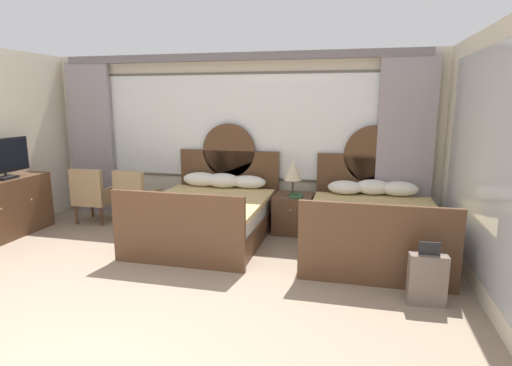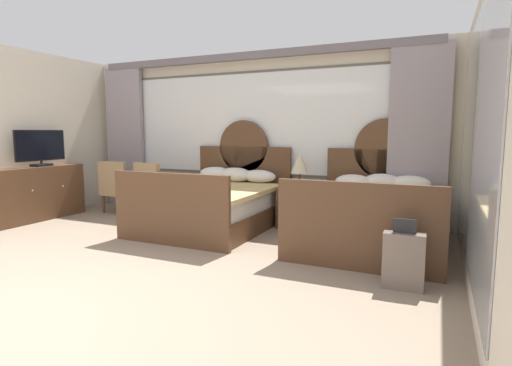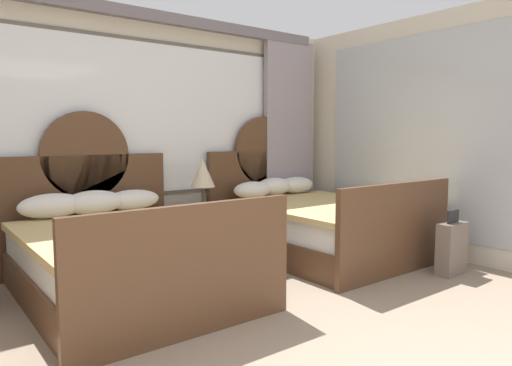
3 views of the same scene
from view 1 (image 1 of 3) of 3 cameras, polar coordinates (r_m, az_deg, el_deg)
wall_back_window at (r=6.80m, az=-2.78°, el=6.72°), size 6.34×0.22×2.70m
wall_right_mirror at (r=4.30m, az=30.86°, el=1.56°), size 0.08×4.95×2.70m
bed_near_window at (r=6.02m, az=-6.44°, el=-4.23°), size 1.66×2.13×1.59m
bed_near_mirror at (r=5.68m, az=15.73°, el=-5.57°), size 1.66×2.13×1.59m
nightstand_between_beds at (r=6.29m, az=5.14°, el=-4.17°), size 0.56×0.59×0.57m
table_lamp_on_nightstand at (r=6.16m, az=5.10°, el=1.75°), size 0.27×0.27×0.53m
book_on_nightstand at (r=6.10m, az=5.57°, el=-1.75°), size 0.18×0.26×0.03m
tv_flatscreen at (r=6.88m, az=-31.33°, el=2.91°), size 0.20×0.88×0.58m
armchair_by_window_left at (r=6.78m, az=-16.22°, el=-1.83°), size 0.62×0.62×0.90m
armchair_by_window_centre at (r=7.19m, az=-21.53°, el=-1.44°), size 0.56×0.56×0.90m
suitcase_on_floor at (r=4.44m, az=22.43°, el=-12.10°), size 0.36×0.17×0.64m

